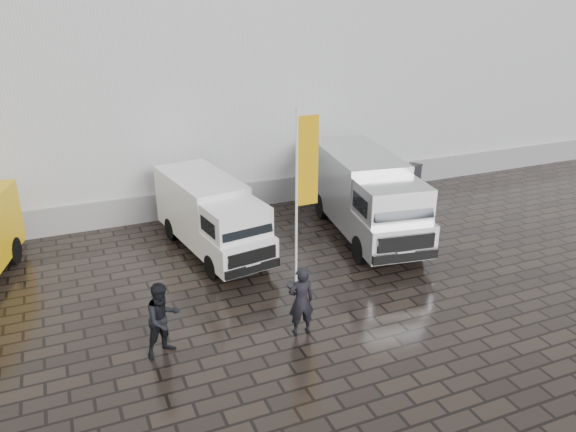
{
  "coord_description": "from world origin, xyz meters",
  "views": [
    {
      "loc": [
        -6.01,
        -11.7,
        7.92
      ],
      "look_at": [
        -0.17,
        2.2,
        1.85
      ],
      "focal_mm": 35.0,
      "sensor_mm": 36.0,
      "label": 1
    }
  ],
  "objects_px": {
    "van_white": "(212,218)",
    "flagpole": "(303,191)",
    "wheelie_bin": "(412,176)",
    "person_tent": "(163,319)",
    "person_front": "(301,301)",
    "van_silver": "(366,197)"
  },
  "relations": [
    {
      "from": "van_white",
      "to": "flagpole",
      "type": "relative_size",
      "value": 1.05
    },
    {
      "from": "flagpole",
      "to": "wheelie_bin",
      "type": "distance_m",
      "value": 10.34
    },
    {
      "from": "wheelie_bin",
      "to": "person_tent",
      "type": "relative_size",
      "value": 0.55
    },
    {
      "from": "van_white",
      "to": "wheelie_bin",
      "type": "distance_m",
      "value": 10.17
    },
    {
      "from": "van_white",
      "to": "person_tent",
      "type": "distance_m",
      "value": 5.58
    },
    {
      "from": "person_front",
      "to": "person_tent",
      "type": "distance_m",
      "value": 3.31
    },
    {
      "from": "van_silver",
      "to": "person_tent",
      "type": "bearing_deg",
      "value": -143.1
    },
    {
      "from": "flagpole",
      "to": "wheelie_bin",
      "type": "relative_size",
      "value": 5.11
    },
    {
      "from": "van_white",
      "to": "wheelie_bin",
      "type": "bearing_deg",
      "value": 8.19
    },
    {
      "from": "person_tent",
      "to": "van_silver",
      "type": "bearing_deg",
      "value": 7.5
    },
    {
      "from": "van_silver",
      "to": "person_tent",
      "type": "distance_m",
      "value": 8.87
    },
    {
      "from": "van_white",
      "to": "person_tent",
      "type": "xyz_separation_m",
      "value": [
        -2.55,
        -4.96,
        -0.26
      ]
    },
    {
      "from": "wheelie_bin",
      "to": "person_front",
      "type": "relative_size",
      "value": 0.56
    },
    {
      "from": "van_white",
      "to": "person_tent",
      "type": "relative_size",
      "value": 2.95
    },
    {
      "from": "wheelie_bin",
      "to": "person_front",
      "type": "xyz_separation_m",
      "value": [
        -8.98,
        -8.38,
        0.39
      ]
    },
    {
      "from": "person_tent",
      "to": "van_white",
      "type": "bearing_deg",
      "value": 41.68
    },
    {
      "from": "person_front",
      "to": "wheelie_bin",
      "type": "bearing_deg",
      "value": -131.67
    },
    {
      "from": "flagpole",
      "to": "person_front",
      "type": "xyz_separation_m",
      "value": [
        -1.02,
        -2.23,
        -1.98
      ]
    },
    {
      "from": "flagpole",
      "to": "wheelie_bin",
      "type": "bearing_deg",
      "value": 37.71
    },
    {
      "from": "van_silver",
      "to": "flagpole",
      "type": "distance_m",
      "value": 4.52
    },
    {
      "from": "person_front",
      "to": "person_tent",
      "type": "height_order",
      "value": "person_tent"
    },
    {
      "from": "flagpole",
      "to": "person_tent",
      "type": "bearing_deg",
      "value": -157.53
    }
  ]
}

